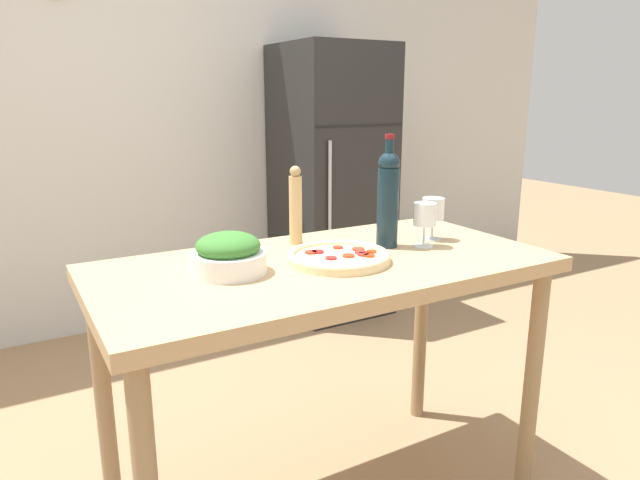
% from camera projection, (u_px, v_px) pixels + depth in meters
% --- Properties ---
extents(wall_back, '(6.40, 0.08, 2.60)m').
position_uv_depth(wall_back, '(153.00, 111.00, 3.39)').
color(wall_back, silver).
rests_on(wall_back, ground_plane).
extents(refrigerator, '(0.62, 0.68, 1.70)m').
position_uv_depth(refrigerator, '(331.00, 182.00, 3.67)').
color(refrigerator, black).
rests_on(refrigerator, ground_plane).
extents(prep_counter, '(1.43, 0.72, 0.89)m').
position_uv_depth(prep_counter, '(326.00, 292.00, 1.81)').
color(prep_counter, tan).
rests_on(prep_counter, ground_plane).
extents(wine_bottle, '(0.07, 0.07, 0.38)m').
position_uv_depth(wine_bottle, '(388.00, 197.00, 1.91)').
color(wine_bottle, '#142833').
rests_on(wine_bottle, prep_counter).
extents(wine_glass_near, '(0.08, 0.08, 0.15)m').
position_uv_depth(wine_glass_near, '(425.00, 217.00, 1.93)').
color(wine_glass_near, silver).
rests_on(wine_glass_near, prep_counter).
extents(wine_glass_far, '(0.08, 0.08, 0.15)m').
position_uv_depth(wine_glass_far, '(433.00, 210.00, 2.03)').
color(wine_glass_far, silver).
rests_on(wine_glass_far, prep_counter).
extents(pepper_mill, '(0.04, 0.04, 0.27)m').
position_uv_depth(pepper_mill, '(296.00, 207.00, 1.96)').
color(pepper_mill, tan).
rests_on(pepper_mill, prep_counter).
extents(salad_bowl, '(0.22, 0.22, 0.12)m').
position_uv_depth(salad_bowl, '(229.00, 255.00, 1.65)').
color(salad_bowl, white).
rests_on(salad_bowl, prep_counter).
extents(homemade_pizza, '(0.32, 0.32, 0.03)m').
position_uv_depth(homemade_pizza, '(339.00, 257.00, 1.78)').
color(homemade_pizza, beige).
rests_on(homemade_pizza, prep_counter).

